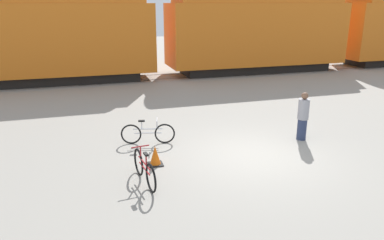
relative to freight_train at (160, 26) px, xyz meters
name	(u,v)px	position (x,y,z in m)	size (l,w,h in m)	color
ground_plane	(253,155)	(0.00, -12.72, -3.01)	(80.00, 80.00, 0.00)	gray
freight_train	(160,26)	(0.00, 0.00, 0.00)	(48.55, 3.04, 5.71)	black
rail_near	(164,79)	(0.00, -0.72, -3.00)	(60.55, 0.07, 0.01)	#4C4238
rail_far	(159,74)	(0.00, 0.72, -3.00)	(60.55, 0.07, 0.01)	#4C4238
bicycle_maroon	(144,169)	(-3.34, -13.53, -2.63)	(0.46, 1.72, 0.89)	black
bicycle_silver	(148,133)	(-2.77, -10.86, -2.66)	(1.68, 0.52, 0.81)	black
person_in_grey	(303,116)	(2.12, -11.92, -2.22)	(0.35, 0.35, 1.58)	#283351
traffic_cone	(155,156)	(-2.88, -12.53, -2.75)	(0.40, 0.40, 0.55)	black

